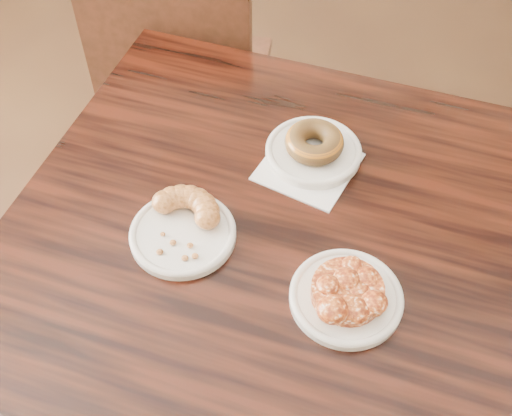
% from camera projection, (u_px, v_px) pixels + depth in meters
% --- Properties ---
extents(cafe_table, '(0.91, 0.91, 0.75)m').
position_uv_depth(cafe_table, '(269.00, 343.00, 1.30)').
color(cafe_table, black).
rests_on(cafe_table, floor).
extents(chair_far, '(0.46, 0.46, 0.90)m').
position_uv_depth(chair_far, '(191.00, 80.00, 1.71)').
color(chair_far, black).
rests_on(chair_far, floor).
extents(napkin, '(0.18, 0.18, 0.00)m').
position_uv_depth(napkin, '(308.00, 167.00, 1.10)').
color(napkin, white).
rests_on(napkin, cafe_table).
extents(plate_donut, '(0.17, 0.17, 0.01)m').
position_uv_depth(plate_donut, '(313.00, 152.00, 1.11)').
color(plate_donut, silver).
rests_on(plate_donut, napkin).
extents(plate_cruller, '(0.17, 0.17, 0.01)m').
position_uv_depth(plate_cruller, '(183.00, 234.00, 1.00)').
color(plate_cruller, silver).
rests_on(plate_cruller, cafe_table).
extents(plate_fritter, '(0.17, 0.17, 0.01)m').
position_uv_depth(plate_fritter, '(346.00, 298.00, 0.93)').
color(plate_fritter, silver).
rests_on(plate_fritter, cafe_table).
extents(glazed_donut, '(0.10, 0.10, 0.04)m').
position_uv_depth(glazed_donut, '(314.00, 142.00, 1.09)').
color(glazed_donut, '#965A15').
rests_on(glazed_donut, plate_donut).
extents(apple_fritter, '(0.15, 0.15, 0.03)m').
position_uv_depth(apple_fritter, '(348.00, 289.00, 0.91)').
color(apple_fritter, '#4E1608').
rests_on(apple_fritter, plate_fritter).
extents(cruller_fragment, '(0.13, 0.13, 0.04)m').
position_uv_depth(cruller_fragment, '(181.00, 225.00, 0.98)').
color(cruller_fragment, brown).
rests_on(cruller_fragment, plate_cruller).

